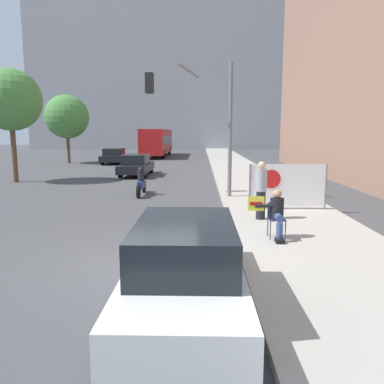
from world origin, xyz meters
TOP-DOWN VIEW (x-y plane):
  - ground_plane at (0.00, 0.00)m, footprint 160.00×160.00m
  - sidewalk_curb at (4.07, 15.00)m, footprint 3.83×90.00m
  - building_backdrop_far at (-2.00, 62.09)m, footprint 52.00×12.00m
  - seated_protester at (3.19, 1.51)m, footprint 0.93×0.77m
  - jogger_on_sidewalk at (3.14, 3.65)m, footprint 0.34×0.34m
  - protest_banner at (4.28, 5.18)m, footprint 2.65×0.06m
  - traffic_light_pole at (1.19, 8.08)m, footprint 3.61×3.37m
  - parked_car_curbside at (1.08, -2.01)m, footprint 1.72×4.51m
  - car_on_road_nearest at (-2.89, 16.68)m, footprint 1.75×4.72m
  - car_on_road_midblock at (-6.47, 25.99)m, footprint 1.83×4.17m
  - city_bus_on_road at (-3.82, 36.62)m, footprint 2.51×12.47m
  - motorcycle_on_road at (-1.34, 8.90)m, footprint 0.28×2.20m
  - street_tree_near_curb at (-9.17, 13.23)m, footprint 3.39×3.39m
  - street_tree_midblock at (-10.82, 26.56)m, footprint 3.93×3.93m

SIDE VIEW (x-z plane):
  - ground_plane at x=0.00m, z-range 0.00..0.00m
  - sidewalk_curb at x=4.07m, z-range 0.00..0.15m
  - motorcycle_on_road at x=-1.34m, z-range -0.09..1.17m
  - car_on_road_nearest at x=-2.89m, z-range 0.01..1.39m
  - car_on_road_midblock at x=-6.47m, z-range 0.00..1.40m
  - parked_car_curbside at x=1.08m, z-range 0.00..1.43m
  - seated_protester at x=3.19m, z-range 0.20..1.43m
  - protest_banner at x=4.28m, z-range 0.20..1.76m
  - jogger_on_sidewalk at x=3.14m, z-range 0.17..1.94m
  - city_bus_on_road at x=-3.82m, z-range 0.24..3.38m
  - traffic_light_pole at x=1.19m, z-range 1.15..6.53m
  - street_tree_midblock at x=-10.82m, z-range 1.11..7.27m
  - street_tree_near_curb at x=-9.17m, z-range 1.41..7.67m
  - building_backdrop_far at x=-2.00m, z-range 0.00..29.62m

